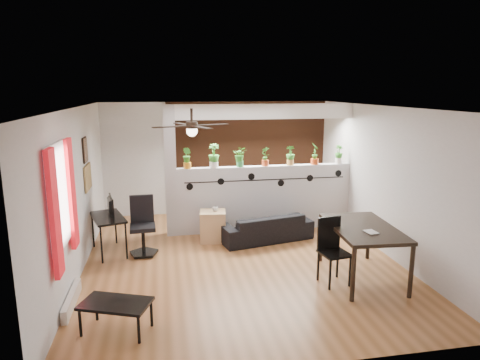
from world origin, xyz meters
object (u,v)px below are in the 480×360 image
object	(u,v)px
potted_plant_3	(265,156)
cube_shelf	(213,226)
potted_plant_2	(240,156)
potted_plant_6	(339,154)
ceiling_fan	(192,127)
folding_chair	(332,244)
office_chair	(143,230)
potted_plant_1	(214,155)
potted_plant_5	(315,153)
coffee_table	(116,305)
potted_plant_0	(187,157)
dining_table	(363,232)
computer_desk	(108,220)
potted_plant_4	(290,155)
sofa	(266,227)
cup	(215,209)

from	to	relation	value
potted_plant_3	cube_shelf	world-z (taller)	potted_plant_3
potted_plant_2	potted_plant_6	distance (m)	2.11
ceiling_fan	potted_plant_2	distance (m)	2.23
folding_chair	cube_shelf	bearing A→B (deg)	126.79
ceiling_fan	potted_plant_6	bearing A→B (deg)	29.51
ceiling_fan	office_chair	size ratio (longest dim) A/B	1.16
potted_plant_6	cube_shelf	world-z (taller)	potted_plant_6
potted_plant_1	potted_plant_5	xyz separation A→B (m)	(2.11, 0.00, -0.01)
potted_plant_5	coffee_table	distance (m)	5.23
potted_plant_0	coffee_table	bearing A→B (deg)	-107.67
office_chair	coffee_table	size ratio (longest dim) A/B	1.11
potted_plant_1	office_chair	bearing A→B (deg)	-145.71
potted_plant_0	folding_chair	bearing A→B (deg)	-52.51
dining_table	potted_plant_3	bearing A→B (deg)	109.86
potted_plant_3	computer_desk	distance (m)	3.29
potted_plant_3	office_chair	xyz separation A→B (m)	(-2.45, -0.95, -1.11)
cube_shelf	folding_chair	xyz separation A→B (m)	(1.56, -2.08, 0.30)
potted_plant_5	potted_plant_3	bearing A→B (deg)	180.00
potted_plant_4	dining_table	xyz separation A→B (m)	(0.40, -2.56, -0.82)
coffee_table	computer_desk	bearing A→B (deg)	98.00
ceiling_fan	potted_plant_0	xyz separation A→B (m)	(0.02, 1.80, -0.74)
potted_plant_1	coffee_table	bearing A→B (deg)	-115.25
potted_plant_0	ceiling_fan	bearing A→B (deg)	-90.64
cube_shelf	potted_plant_2	bearing A→B (deg)	46.25
office_chair	potted_plant_0	bearing A→B (deg)	47.64
office_chair	folding_chair	world-z (taller)	office_chair
potted_plant_0	potted_plant_6	world-z (taller)	potted_plant_0
folding_chair	sofa	bearing A→B (deg)	105.28
ceiling_fan	cube_shelf	distance (m)	2.44
potted_plant_5	computer_desk	world-z (taller)	potted_plant_5
potted_plant_3	folding_chair	xyz separation A→B (m)	(0.41, -2.59, -0.97)
potted_plant_6	computer_desk	size ratio (longest dim) A/B	0.37
ceiling_fan	potted_plant_4	distance (m)	2.89
potted_plant_4	office_chair	xyz separation A→B (m)	(-2.97, -0.95, -1.11)
dining_table	potted_plant_6	bearing A→B (deg)	75.61
potted_plant_1	potted_plant_6	xyz separation A→B (m)	(2.63, 0.00, -0.04)
potted_plant_1	potted_plant_3	xyz separation A→B (m)	(1.05, 0.00, -0.04)
potted_plant_2	folding_chair	world-z (taller)	potted_plant_2
cup	dining_table	bearing A→B (deg)	-45.36
potted_plant_4	cube_shelf	size ratio (longest dim) A/B	0.68
potted_plant_1	dining_table	size ratio (longest dim) A/B	0.30
potted_plant_0	cube_shelf	bearing A→B (deg)	-49.77
potted_plant_4	cup	distance (m)	1.94
cup	dining_table	world-z (taller)	dining_table
potted_plant_1	cube_shelf	bearing A→B (deg)	-100.82
potted_plant_2	cup	world-z (taller)	potted_plant_2
potted_plant_1	potted_plant_4	bearing A→B (deg)	0.00
potted_plant_0	potted_plant_1	bearing A→B (deg)	0.00
ceiling_fan	cup	bearing A→B (deg)	68.86
potted_plant_3	office_chair	world-z (taller)	potted_plant_3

